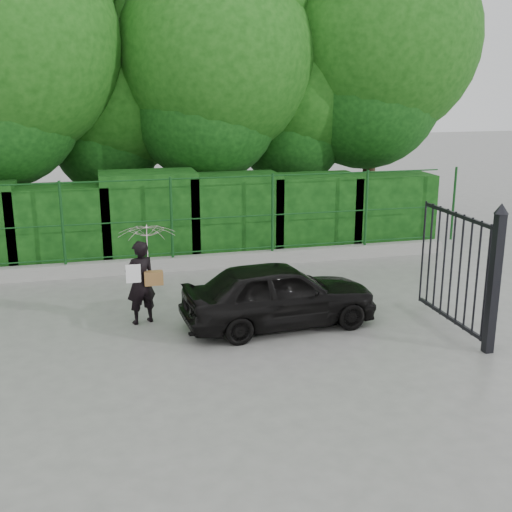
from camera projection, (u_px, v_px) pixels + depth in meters
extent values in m
plane|color=gray|center=(183.00, 351.00, 10.05)|extent=(80.00, 80.00, 0.00)
cube|color=#9E9E99|center=(155.00, 265.00, 14.22)|extent=(14.00, 0.25, 0.30)
cylinder|color=#114016|center=(62.00, 223.00, 13.50)|extent=(0.06, 0.06, 1.80)
cylinder|color=#114016|center=(172.00, 218.00, 14.04)|extent=(0.06, 0.06, 1.80)
cylinder|color=#114016|center=(273.00, 213.00, 14.58)|extent=(0.06, 0.06, 1.80)
cylinder|color=#114016|center=(366.00, 208.00, 15.13)|extent=(0.06, 0.06, 1.80)
cylinder|color=#114016|center=(454.00, 204.00, 15.67)|extent=(0.06, 0.06, 1.80)
cylinder|color=#114016|center=(155.00, 254.00, 14.16)|extent=(13.60, 0.03, 0.03)
cylinder|color=#114016|center=(153.00, 221.00, 13.96)|extent=(13.60, 0.03, 0.03)
cylinder|color=#114016|center=(151.00, 180.00, 13.72)|extent=(13.60, 0.03, 0.03)
cube|color=black|center=(60.00, 226.00, 14.48)|extent=(2.20, 1.20, 1.84)
cube|color=black|center=(149.00, 217.00, 14.92)|extent=(2.20, 1.20, 2.09)
cube|color=black|center=(233.00, 215.00, 15.41)|extent=(2.20, 1.20, 1.97)
cube|color=black|center=(312.00, 213.00, 15.89)|extent=(2.20, 1.20, 1.89)
cube|color=black|center=(386.00, 210.00, 16.37)|extent=(2.20, 1.20, 1.83)
cylinder|color=black|center=(16.00, 160.00, 15.49)|extent=(0.36, 0.36, 4.50)
sphere|color=#14470F|center=(4.00, 43.00, 14.78)|extent=(5.40, 5.40, 5.40)
cylinder|color=black|center=(120.00, 175.00, 17.46)|extent=(0.36, 0.36, 3.25)
sphere|color=#14470F|center=(116.00, 102.00, 16.95)|extent=(3.90, 3.90, 3.90)
cylinder|color=black|center=(217.00, 158.00, 16.98)|extent=(0.36, 0.36, 4.25)
sphere|color=#14470F|center=(215.00, 58.00, 16.31)|extent=(5.10, 5.10, 5.10)
cylinder|color=black|center=(298.00, 166.00, 18.33)|extent=(0.36, 0.36, 3.50)
sphere|color=#14470F|center=(300.00, 90.00, 17.78)|extent=(4.20, 4.20, 4.20)
cylinder|color=black|center=(370.00, 144.00, 18.26)|extent=(0.36, 0.36, 4.75)
sphere|color=#14470F|center=(375.00, 38.00, 17.51)|extent=(5.70, 5.70, 5.70)
cube|color=black|center=(494.00, 285.00, 9.72)|extent=(0.14, 0.14, 2.20)
cone|color=black|center=(502.00, 208.00, 9.42)|extent=(0.22, 0.22, 0.16)
cube|color=black|center=(449.00, 317.00, 11.05)|extent=(0.05, 2.00, 0.06)
cube|color=black|center=(458.00, 215.00, 10.58)|extent=(0.05, 2.00, 0.06)
cylinder|color=black|center=(486.00, 284.00, 9.92)|extent=(0.04, 0.04, 1.90)
cylinder|color=black|center=(477.00, 279.00, 10.16)|extent=(0.04, 0.04, 1.90)
cylinder|color=black|center=(468.00, 275.00, 10.39)|extent=(0.04, 0.04, 1.90)
cylinder|color=black|center=(460.00, 271.00, 10.63)|extent=(0.04, 0.04, 1.90)
cylinder|color=black|center=(452.00, 267.00, 10.86)|extent=(0.04, 0.04, 1.90)
cylinder|color=black|center=(444.00, 263.00, 11.09)|extent=(0.04, 0.04, 1.90)
cylinder|color=black|center=(437.00, 259.00, 11.33)|extent=(0.04, 0.04, 1.90)
cylinder|color=black|center=(430.00, 255.00, 11.56)|extent=(0.04, 0.04, 1.90)
cylinder|color=black|center=(423.00, 252.00, 11.80)|extent=(0.04, 0.04, 1.90)
imported|color=black|center=(141.00, 282.00, 11.04)|extent=(0.63, 0.52, 1.48)
imported|color=#FBCFE3|center=(148.00, 250.00, 10.98)|extent=(0.98, 1.00, 0.90)
cube|color=brown|center=(154.00, 278.00, 11.00)|extent=(0.32, 0.15, 0.24)
cube|color=white|center=(133.00, 274.00, 10.85)|extent=(0.25, 0.02, 0.32)
imported|color=black|center=(279.00, 294.00, 10.96)|extent=(3.44, 1.60, 1.14)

